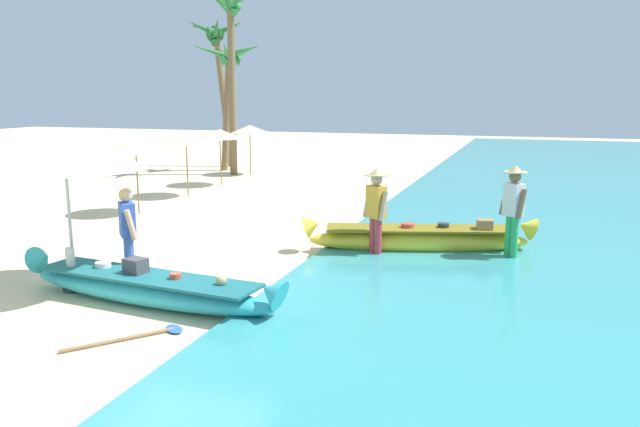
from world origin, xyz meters
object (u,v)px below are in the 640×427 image
at_px(person_vendor_assistant, 513,206).
at_px(palm_tree_leaning_seaward, 218,48).
at_px(person_vendor_hatted, 376,207).
at_px(patio_umbrella_large, 65,156).
at_px(boat_cyan_foreground, 147,288).
at_px(person_tourist_customer, 128,232).
at_px(boat_yellow_midground, 419,239).
at_px(paddle, 140,335).
at_px(palm_tree_tall_inland, 229,68).
at_px(palm_tree_mid_cluster, 231,25).

relative_size(person_vendor_assistant, palm_tree_leaning_seaward, 0.29).
height_order(person_vendor_hatted, patio_umbrella_large, patio_umbrella_large).
relative_size(boat_cyan_foreground, person_tourist_customer, 2.86).
bearing_deg(person_vendor_hatted, boat_yellow_midground, 42.50).
xyz_separation_m(person_tourist_customer, palm_tree_leaning_seaward, (-6.80, 16.06, 4.04)).
height_order(person_vendor_hatted, person_vendor_assistant, person_vendor_assistant).
xyz_separation_m(person_vendor_hatted, paddle, (-1.90, -4.83, -0.96)).
bearing_deg(person_vendor_assistant, person_vendor_hatted, -167.25).
distance_m(boat_yellow_midground, palm_tree_tall_inland, 15.06).
distance_m(palm_tree_tall_inland, palm_tree_mid_cluster, 2.07).
distance_m(person_tourist_customer, person_vendor_assistant, 6.79).
relative_size(person_vendor_hatted, paddle, 1.32).
xyz_separation_m(person_vendor_assistant, patio_umbrella_large, (-6.50, -4.04, 1.09)).
distance_m(boat_yellow_midground, person_tourist_customer, 5.50).
bearing_deg(palm_tree_mid_cluster, palm_tree_leaning_seaward, 127.09).
bearing_deg(palm_tree_mid_cluster, person_vendor_hatted, -51.98).
relative_size(boat_yellow_midground, person_vendor_assistant, 2.50).
height_order(palm_tree_leaning_seaward, palm_tree_mid_cluster, palm_tree_mid_cluster).
relative_size(person_vendor_assistant, patio_umbrella_large, 0.74).
xyz_separation_m(boat_cyan_foreground, palm_tree_tall_inland, (-6.30, 15.28, 3.83)).
height_order(boat_cyan_foreground, person_vendor_hatted, person_vendor_hatted).
distance_m(person_tourist_customer, palm_tree_tall_inland, 16.04).
xyz_separation_m(palm_tree_mid_cluster, paddle, (6.24, -15.25, -5.56)).
height_order(person_vendor_hatted, palm_tree_leaning_seaward, palm_tree_leaning_seaward).
bearing_deg(person_vendor_assistant, paddle, -128.93).
xyz_separation_m(person_tourist_customer, palm_tree_mid_cluster, (-4.86, 13.49, 4.67)).
xyz_separation_m(boat_yellow_midground, person_tourist_customer, (-4.00, -3.73, 0.63)).
bearing_deg(patio_umbrella_large, person_tourist_customer, 27.93).
relative_size(patio_umbrella_large, palm_tree_leaning_seaward, 0.39).
xyz_separation_m(person_vendor_hatted, palm_tree_leaning_seaward, (-10.08, 12.98, 3.97)).
distance_m(boat_yellow_midground, palm_tree_mid_cluster, 14.21).
height_order(boat_yellow_midground, person_tourist_customer, person_tourist_customer).
height_order(boat_cyan_foreground, boat_yellow_midground, boat_yellow_midground).
distance_m(patio_umbrella_large, paddle, 3.30).
relative_size(boat_cyan_foreground, palm_tree_mid_cluster, 0.67).
bearing_deg(boat_yellow_midground, person_tourist_customer, -137.00).
bearing_deg(palm_tree_tall_inland, boat_yellow_midground, -48.81).
bearing_deg(palm_tree_leaning_seaward, boat_cyan_foreground, -65.75).
xyz_separation_m(person_vendor_hatted, palm_tree_mid_cluster, (-8.14, 10.42, 4.60)).
relative_size(person_tourist_customer, person_vendor_assistant, 0.90).
xyz_separation_m(person_vendor_hatted, person_vendor_assistant, (2.45, 0.55, 0.06)).
height_order(boat_cyan_foreground, palm_tree_leaning_seaward, palm_tree_leaning_seaward).
relative_size(boat_cyan_foreground, person_vendor_hatted, 2.70).
xyz_separation_m(boat_cyan_foreground, boat_yellow_midground, (3.29, 4.32, 0.03)).
xyz_separation_m(person_vendor_hatted, person_tourist_customer, (-3.29, -3.08, -0.07)).
bearing_deg(person_vendor_hatted, boat_cyan_foreground, -125.15).
xyz_separation_m(person_vendor_assistant, palm_tree_tall_inland, (-11.33, 11.06, 3.03)).
height_order(boat_cyan_foreground, patio_umbrella_large, patio_umbrella_large).
distance_m(person_tourist_customer, paddle, 2.40).
bearing_deg(palm_tree_leaning_seaward, boat_yellow_midground, -48.80).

